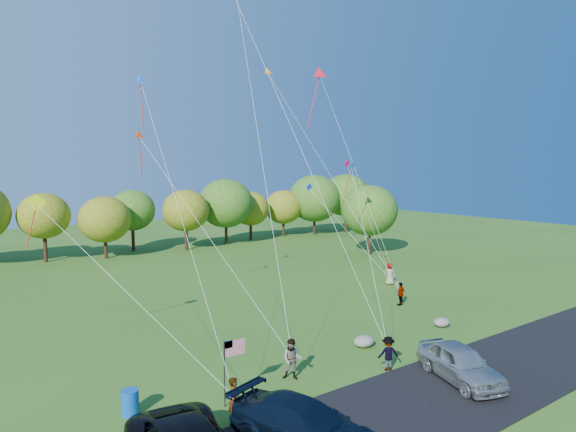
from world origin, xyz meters
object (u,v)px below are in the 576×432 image
object	(u,v)px
flyer_e	(390,274)
flyer_d	(401,294)
flyer_a	(234,400)
flyer_c	(388,353)
trash_barrel	(130,403)
minivan_silver	(460,363)
minivan_navy	(304,426)
flyer_b	(292,359)

from	to	relation	value
flyer_e	flyer_d	bearing A→B (deg)	88.63
flyer_e	flyer_a	bearing A→B (deg)	68.27
flyer_c	trash_barrel	distance (m)	11.50
minivan_silver	flyer_d	bearing A→B (deg)	71.98
minivan_navy	minivan_silver	xyz separation A→B (m)	(8.89, 0.18, 0.01)
flyer_a	flyer_e	size ratio (longest dim) A/B	0.97
flyer_d	flyer_e	xyz separation A→B (m)	(3.95, 4.59, 0.10)
trash_barrel	flyer_a	bearing A→B (deg)	-44.78
trash_barrel	flyer_b	bearing A→B (deg)	-8.35
minivan_navy	flyer_c	size ratio (longest dim) A/B	3.39
minivan_navy	trash_barrel	xyz separation A→B (m)	(-3.82, 5.83, -0.36)
minivan_navy	trash_barrel	size ratio (longest dim) A/B	5.50
minivan_navy	minivan_silver	size ratio (longest dim) A/B	1.16
flyer_a	flyer_b	world-z (taller)	flyer_b
trash_barrel	minivan_navy	bearing A→B (deg)	-56.79
flyer_c	flyer_e	size ratio (longest dim) A/B	0.90
flyer_b	flyer_d	distance (m)	14.28
minivan_silver	flyer_d	world-z (taller)	minivan_silver
flyer_e	trash_barrel	bearing A→B (deg)	59.51
flyer_b	flyer_d	size ratio (longest dim) A/B	1.15
minivan_navy	minivan_silver	world-z (taller)	minivan_silver
minivan_navy	flyer_b	xyz separation A→B (m)	(3.14, 4.81, 0.06)
minivan_navy	trash_barrel	distance (m)	6.98
minivan_silver	flyer_b	size ratio (longest dim) A/B	2.56
minivan_silver	flyer_c	size ratio (longest dim) A/B	2.91
minivan_silver	flyer_b	distance (m)	7.38
flyer_a	trash_barrel	world-z (taller)	flyer_a
minivan_silver	flyer_b	world-z (taller)	flyer_b
minivan_navy	trash_barrel	world-z (taller)	minivan_navy
flyer_a	flyer_d	size ratio (longest dim) A/B	1.10
flyer_e	trash_barrel	size ratio (longest dim) A/B	1.80
flyer_e	flyer_b	bearing A→B (deg)	69.26
flyer_b	trash_barrel	distance (m)	7.04
minivan_silver	flyer_d	distance (m)	12.45
flyer_d	trash_barrel	bearing A→B (deg)	0.54
flyer_d	minivan_silver	bearing A→B (deg)	41.50
flyer_e	minivan_navy	bearing A→B (deg)	75.20
minivan_navy	flyer_e	xyz separation A→B (m)	(20.34, 14.71, 0.04)
minivan_silver	flyer_e	bearing A→B (deg)	70.79
flyer_a	flyer_b	size ratio (longest dim) A/B	0.95
flyer_c	flyer_e	distance (m)	17.54
flyer_b	flyer_c	xyz separation A→B (m)	(4.18, -1.85, -0.11)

